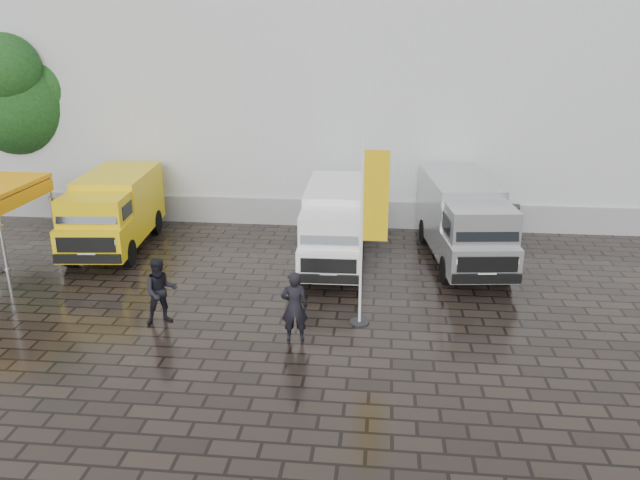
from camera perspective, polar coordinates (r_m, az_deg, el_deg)
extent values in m
plane|color=black|center=(16.18, 3.17, -7.32)|extent=(120.00, 120.00, 0.00)
cube|color=silver|center=(30.56, 8.91, 16.53)|extent=(44.00, 16.00, 12.00)
cube|color=gray|center=(23.46, 9.09, 2.20)|extent=(44.00, 0.15, 1.00)
cylinder|color=silver|center=(21.74, -23.16, 1.81)|extent=(0.10, 0.10, 2.65)
cylinder|color=silver|center=(19.49, -26.96, -0.60)|extent=(0.10, 0.10, 2.65)
cylinder|color=black|center=(16.05, 3.63, -7.49)|extent=(0.50, 0.50, 0.04)
cylinder|color=white|center=(15.17, 3.80, 0.30)|extent=(0.07, 0.07, 4.63)
cube|color=#DDAE0B|center=(14.87, 5.16, 3.98)|extent=(0.60, 0.03, 2.22)
cylinder|color=black|center=(27.53, -25.05, 6.01)|extent=(0.51, 0.51, 3.67)
sphere|color=#123917|center=(27.15, -25.81, 11.29)|extent=(4.04, 4.04, 4.04)
sphere|color=#123917|center=(28.11, -26.43, 14.81)|extent=(2.38, 2.38, 2.38)
cube|color=black|center=(23.48, 16.89, 1.76)|extent=(0.78, 0.78, 1.10)
imported|color=black|center=(14.81, -2.35, -6.11)|extent=(0.69, 0.50, 1.77)
imported|color=black|center=(16.18, -14.35, -4.55)|extent=(1.05, 0.96, 1.73)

